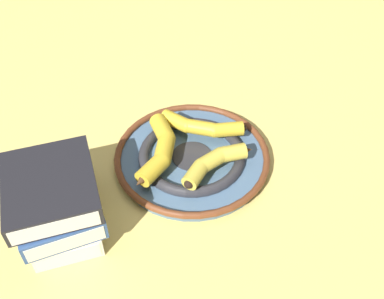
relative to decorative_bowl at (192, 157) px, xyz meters
name	(u,v)px	position (x,y,z in m)	size (l,w,h in m)	color
ground_plane	(196,145)	(-0.04, 0.03, -0.02)	(2.80, 2.80, 0.00)	#E5CC6B
decorative_bowl	(192,157)	(0.00, 0.00, 0.00)	(0.32, 0.32, 0.03)	slate
banana_a	(200,126)	(-0.05, 0.04, 0.03)	(0.14, 0.15, 0.03)	gold
banana_b	(214,162)	(0.06, 0.02, 0.03)	(0.07, 0.17, 0.03)	gold
banana_c	(160,150)	(-0.02, -0.06, 0.03)	(0.17, 0.13, 0.04)	gold
book_stack	(56,202)	(0.03, -0.28, 0.05)	(0.20, 0.18, 0.12)	silver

